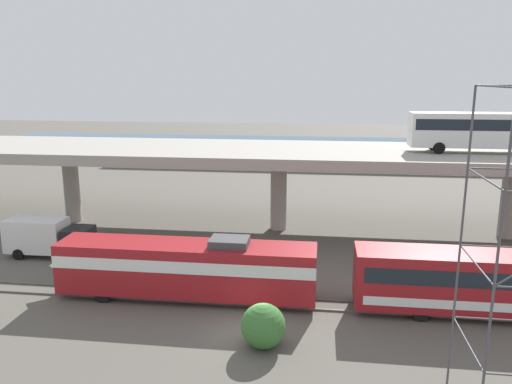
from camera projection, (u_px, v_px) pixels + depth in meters
ground_plane at (248, 333)px, 27.95m from camera, size 260.00×260.00×0.00m
rail_strip_near at (255, 306)px, 31.12m from camera, size 110.00×0.12×0.12m
rail_strip_far at (258, 296)px, 32.48m from camera, size 110.00×0.12×0.12m
train_locomotive at (174, 266)px, 31.99m from camera, size 17.62×3.04×4.18m
highway_overpass at (279, 156)px, 45.73m from camera, size 96.00×12.55×7.61m
transit_bus_on_overpass at (483, 129)px, 42.54m from camera, size 12.00×2.68×3.40m
service_truck_west at (47, 236)px, 39.62m from camera, size 6.80×2.46×3.04m
pier_parking_lot at (297, 162)px, 80.97m from camera, size 60.18×12.40×1.20m
parked_car_0 at (424, 157)px, 77.27m from camera, size 4.45×1.88×1.50m
parked_car_1 at (434, 154)px, 79.66m from camera, size 4.60×1.99×1.50m
parked_car_2 at (231, 154)px, 79.77m from camera, size 4.11×1.94×1.50m
parked_car_3 at (166, 149)px, 85.15m from camera, size 4.54×1.96×1.50m
parked_car_4 at (283, 151)px, 82.76m from camera, size 4.28×1.90×1.50m
parked_car_5 at (337, 156)px, 77.78m from camera, size 4.53×1.89×1.50m
parked_car_6 at (375, 155)px, 79.19m from camera, size 4.45×1.90×1.50m
parked_car_7 at (147, 153)px, 80.77m from camera, size 4.61×1.88×1.50m
harbor_water at (302, 146)px, 103.33m from camera, size 140.00×36.00×0.01m
shrub_right at (263, 326)px, 26.29m from camera, size 2.38×2.38×2.38m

